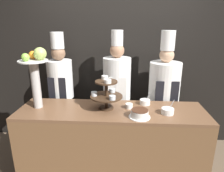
{
  "coord_description": "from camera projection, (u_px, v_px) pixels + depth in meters",
  "views": [
    {
      "loc": [
        0.14,
        -1.77,
        1.85
      ],
      "look_at": [
        0.0,
        0.4,
        1.17
      ],
      "focal_mm": 32.0,
      "sensor_mm": 36.0,
      "label": 1
    }
  ],
  "objects": [
    {
      "name": "buffet_counter",
      "position": [
        111.0,
        144.0,
        2.4
      ],
      "size": [
        2.13,
        0.6,
        0.92
      ],
      "color": "brown",
      "rests_on": "ground_plane"
    },
    {
      "name": "wall_back",
      "position": [
        116.0,
        54.0,
        3.03
      ],
      "size": [
        10.0,
        0.06,
        2.8
      ],
      "color": "black",
      "rests_on": "ground_plane"
    },
    {
      "name": "cup_white",
      "position": [
        129.0,
        106.0,
        2.3
      ],
      "size": [
        0.09,
        0.09,
        0.05
      ],
      "color": "white",
      "rests_on": "buffet_counter"
    },
    {
      "name": "chef_center_right",
      "position": [
        164.0,
        93.0,
        2.75
      ],
      "size": [
        0.42,
        0.42,
        1.77
      ],
      "color": "#38332D",
      "rests_on": "ground_plane"
    },
    {
      "name": "serving_bowl_far",
      "position": [
        145.0,
        102.0,
        2.4
      ],
      "size": [
        0.12,
        0.12,
        0.16
      ],
      "color": "white",
      "rests_on": "buffet_counter"
    },
    {
      "name": "serving_bowl_near",
      "position": [
        168.0,
        111.0,
        2.15
      ],
      "size": [
        0.13,
        0.13,
        0.17
      ],
      "color": "white",
      "rests_on": "buffet_counter"
    },
    {
      "name": "tiered_stand",
      "position": [
        106.0,
        93.0,
        2.23
      ],
      "size": [
        0.37,
        0.37,
        0.37
      ],
      "color": "#3D2819",
      "rests_on": "buffet_counter"
    },
    {
      "name": "chef_center_left",
      "position": [
        117.0,
        90.0,
        2.78
      ],
      "size": [
        0.38,
        0.38,
        1.77
      ],
      "color": "#28282D",
      "rests_on": "ground_plane"
    },
    {
      "name": "fruit_pedestal",
      "position": [
        36.0,
        71.0,
        2.21
      ],
      "size": [
        0.32,
        0.32,
        0.69
      ],
      "color": "#B2ADA8",
      "rests_on": "buffet_counter"
    },
    {
      "name": "chef_left",
      "position": [
        61.0,
        89.0,
        2.83
      ],
      "size": [
        0.34,
        0.34,
        1.74
      ],
      "color": "#28282D",
      "rests_on": "ground_plane"
    },
    {
      "name": "cake_round",
      "position": [
        140.0,
        114.0,
        2.07
      ],
      "size": [
        0.23,
        0.23,
        0.08
      ],
      "color": "white",
      "rests_on": "buffet_counter"
    }
  ]
}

